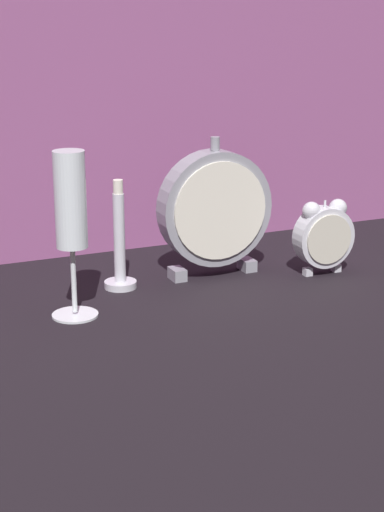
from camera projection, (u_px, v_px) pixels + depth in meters
ground_plane at (215, 308)px, 1.18m from camera, size 4.00×4.00×0.00m
fabric_backdrop_drape at (130, 62)px, 1.37m from camera, size 1.50×0.01×0.62m
alarm_clock_twin_bell at (324, 234)px, 1.31m from camera, size 0.09×0.03×0.12m
mantel_clock_silver at (215, 209)px, 1.29m from camera, size 0.18×0.04×0.21m
champagne_flute at (71, 213)px, 1.11m from camera, size 0.06×0.06×0.22m
brass_candlestick at (120, 252)px, 1.25m from camera, size 0.05×0.05×0.16m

